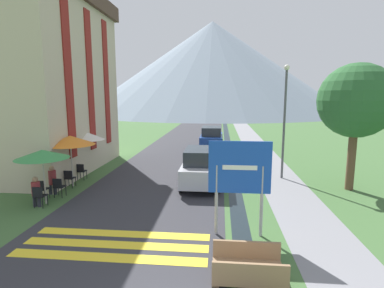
% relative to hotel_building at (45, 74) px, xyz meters
% --- Properties ---
extents(ground_plane, '(160.00, 160.00, 0.00)m').
position_rel_hotel_building_xyz_m(ground_plane, '(9.40, 8.00, -5.52)').
color(ground_plane, '#3D6033').
extents(road, '(6.40, 60.00, 0.01)m').
position_rel_hotel_building_xyz_m(road, '(6.90, 18.00, -5.51)').
color(road, '#2D2D33').
rests_on(road, ground_plane).
extents(footpath, '(2.20, 60.00, 0.01)m').
position_rel_hotel_building_xyz_m(footpath, '(13.00, 18.00, -5.51)').
color(footpath, slate).
rests_on(footpath, ground_plane).
extents(drainage_channel, '(0.60, 60.00, 0.00)m').
position_rel_hotel_building_xyz_m(drainage_channel, '(10.60, 18.00, -5.52)').
color(drainage_channel, black).
rests_on(drainage_channel, ground_plane).
extents(crosswalk_marking, '(5.44, 1.84, 0.01)m').
position_rel_hotel_building_xyz_m(crosswalk_marking, '(6.90, -8.50, -5.51)').
color(crosswalk_marking, yellow).
rests_on(crosswalk_marking, ground_plane).
extents(mountain_distant, '(67.47, 67.47, 23.32)m').
position_rel_hotel_building_xyz_m(mountain_distant, '(7.54, 64.45, 6.14)').
color(mountain_distant, gray).
rests_on(mountain_distant, ground_plane).
extents(hotel_building, '(5.71, 9.25, 10.17)m').
position_rel_hotel_building_xyz_m(hotel_building, '(0.00, 0.00, 0.00)').
color(hotel_building, '#BCAD93').
rests_on(hotel_building, ground_plane).
extents(road_sign, '(1.88, 0.11, 2.96)m').
position_rel_hotel_building_xyz_m(road_sign, '(10.49, -7.53, -3.59)').
color(road_sign, '#9E9EA3').
rests_on(road_sign, ground_plane).
extents(footbridge, '(1.70, 1.10, 0.65)m').
position_rel_hotel_building_xyz_m(footbridge, '(10.60, -9.72, -5.29)').
color(footbridge, '#846647').
rests_on(footbridge, ground_plane).
extents(parked_car_near, '(1.83, 4.03, 1.82)m').
position_rel_hotel_building_xyz_m(parked_car_near, '(9.00, -2.32, -4.61)').
color(parked_car_near, '#B2B2B7').
rests_on(parked_car_near, ground_plane).
extents(parked_car_far, '(1.87, 4.07, 1.82)m').
position_rel_hotel_building_xyz_m(parked_car_far, '(9.19, 7.97, -4.61)').
color(parked_car_far, navy).
rests_on(parked_car_far, ground_plane).
extents(cafe_chair_near_left, '(0.40, 0.40, 0.85)m').
position_rel_hotel_building_xyz_m(cafe_chair_near_left, '(2.54, -5.08, -5.00)').
color(cafe_chair_near_left, black).
rests_on(cafe_chair_near_left, ground_plane).
extents(cafe_chair_nearest, '(0.40, 0.40, 0.85)m').
position_rel_hotel_building_xyz_m(cafe_chair_nearest, '(2.95, -5.91, -5.00)').
color(cafe_chair_nearest, black).
rests_on(cafe_chair_nearest, ground_plane).
extents(cafe_chair_far_right, '(0.40, 0.40, 0.85)m').
position_rel_hotel_building_xyz_m(cafe_chair_far_right, '(2.78, -2.01, -5.00)').
color(cafe_chair_far_right, black).
rests_on(cafe_chair_far_right, ground_plane).
extents(cafe_chair_near_right, '(0.40, 0.40, 0.85)m').
position_rel_hotel_building_xyz_m(cafe_chair_near_right, '(3.07, -4.70, -5.00)').
color(cafe_chair_near_right, black).
rests_on(cafe_chair_near_right, ground_plane).
extents(cafe_chair_middle, '(0.40, 0.40, 0.85)m').
position_rel_hotel_building_xyz_m(cafe_chair_middle, '(2.84, -3.35, -5.00)').
color(cafe_chair_middle, black).
rests_on(cafe_chair_middle, ground_plane).
extents(cafe_umbrella_front_green, '(2.04, 2.04, 2.21)m').
position_rel_hotel_building_xyz_m(cafe_umbrella_front_green, '(2.94, -5.48, -3.49)').
color(cafe_umbrella_front_green, '#B7B2A8').
rests_on(cafe_umbrella_front_green, ground_plane).
extents(cafe_umbrella_middle_orange, '(2.26, 2.26, 2.45)m').
position_rel_hotel_building_xyz_m(cafe_umbrella_middle_orange, '(2.87, -3.10, -3.29)').
color(cafe_umbrella_middle_orange, '#B7B2A8').
rests_on(cafe_umbrella_middle_orange, ground_plane).
extents(cafe_umbrella_rear_white, '(1.92, 1.92, 2.33)m').
position_rel_hotel_building_xyz_m(cafe_umbrella_rear_white, '(2.54, -0.64, -3.41)').
color(cafe_umbrella_rear_white, '#B7B2A8').
rests_on(cafe_umbrella_rear_white, ground_plane).
extents(person_seated_near, '(0.32, 0.32, 1.21)m').
position_rel_hotel_building_xyz_m(person_seated_near, '(2.79, -5.83, -4.85)').
color(person_seated_near, '#282833').
rests_on(person_seated_near, ground_plane).
extents(person_seated_far, '(0.32, 0.32, 1.29)m').
position_rel_hotel_building_xyz_m(person_seated_far, '(2.60, -4.34, -4.81)').
color(person_seated_far, '#282833').
rests_on(person_seated_far, ground_plane).
extents(streetlamp, '(0.28, 0.28, 5.85)m').
position_rel_hotel_building_xyz_m(streetlamp, '(13.16, -0.65, -2.10)').
color(streetlamp, '#515156').
rests_on(streetlamp, ground_plane).
extents(tree_by_path, '(3.31, 3.31, 5.75)m').
position_rel_hotel_building_xyz_m(tree_by_path, '(15.88, -2.36, -1.45)').
color(tree_by_path, brown).
rests_on(tree_by_path, ground_plane).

